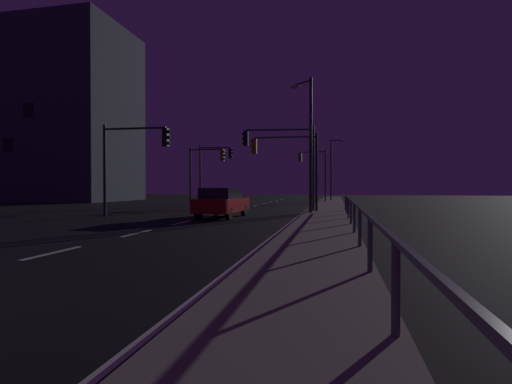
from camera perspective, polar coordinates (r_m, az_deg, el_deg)
ground_plane at (r=21.73m, az=-6.42°, el=-3.52°), size 112.00×112.00×0.00m
sidewalk_right at (r=20.64m, az=10.47°, el=-3.56°), size 2.49×77.00×0.14m
lane_markings_center at (r=25.07m, az=-3.91°, el=-2.92°), size 0.14×50.00×0.01m
lane_edge_line at (r=25.70m, az=7.41°, el=-2.84°), size 0.14×53.00×0.01m
car at (r=20.24m, az=-5.11°, el=-1.50°), size 1.95×4.45×1.57m
traffic_light_far_right at (r=23.83m, az=4.51°, el=5.46°), size 4.20×0.47×4.83m
traffic_light_overhead_east at (r=21.50m, az=-17.91°, el=5.84°), size 3.86×0.36×5.01m
traffic_light_mid_right at (r=24.18m, az=3.87°, el=6.27°), size 4.56×0.77×5.34m
traffic_light_mid_left at (r=34.86m, az=-6.32°, el=4.34°), size 3.09×0.62×5.45m
traffic_light_far_left at (r=40.43m, az=8.65°, el=3.99°), size 2.95×0.50×5.40m
traffic_light_near_left at (r=32.84m, az=-7.58°, el=4.13°), size 3.31×0.49×5.07m
street_lamp_mid_block at (r=44.21m, az=11.49°, el=4.22°), size 1.59×0.53×6.91m
street_lamp_corner at (r=22.51m, az=7.78°, el=8.74°), size 1.40×1.12×7.77m
barrier_fence at (r=12.78m, az=14.53°, el=-2.62°), size 0.09×23.43×0.98m
building_distant at (r=50.60m, az=-26.54°, el=10.20°), size 14.25×11.09×19.95m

